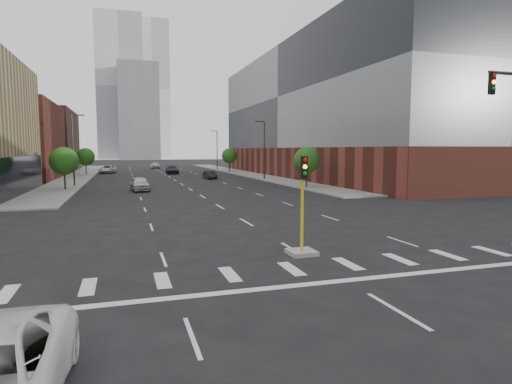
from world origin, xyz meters
name	(u,v)px	position (x,y,z in m)	size (l,w,h in m)	color
ground	(446,339)	(0.00, 0.00, 0.00)	(400.00, 400.00, 0.00)	black
sidewalk_left_far	(80,175)	(-15.00, 74.00, 0.07)	(5.00, 92.00, 0.15)	gray
sidewalk_right_far	(241,173)	(15.00, 74.00, 0.07)	(5.00, 92.00, 0.15)	gray
building_left_far_b	(23,141)	(-27.50, 92.00, 6.50)	(20.00, 24.00, 13.00)	brown
building_right_main	(342,114)	(29.50, 60.00, 11.00)	(24.00, 70.00, 22.00)	brown
tower_left	(120,89)	(-8.00, 220.00, 35.00)	(22.00, 22.00, 70.00)	#B2B7BC
tower_right	(151,91)	(10.00, 260.00, 40.00)	(20.00, 20.00, 80.00)	#B2B7BC
tower_mid	(139,112)	(0.00, 200.00, 22.00)	(18.00, 18.00, 44.00)	slate
median_traffic_signal	(302,233)	(0.00, 8.97, 0.97)	(1.20, 1.20, 4.40)	#999993
streetlight_right_a	(264,148)	(13.41, 55.00, 5.01)	(1.60, 0.22, 9.07)	#2D2D30
streetlight_right_b	(217,148)	(13.41, 90.00, 5.01)	(1.60, 0.22, 9.07)	#2D2D30
streetlight_left	(74,147)	(-13.41, 50.00, 5.01)	(1.60, 0.22, 9.07)	#2D2D30
tree_left_near	(64,161)	(-14.00, 45.00, 3.39)	(3.20, 3.20, 4.85)	#382619
tree_left_far	(86,157)	(-14.00, 75.00, 3.39)	(3.20, 3.20, 4.85)	#382619
tree_right_near	(307,160)	(14.00, 40.00, 3.39)	(3.20, 3.20, 4.85)	#382619
tree_right_far	(229,156)	(14.00, 80.00, 3.39)	(3.20, 3.20, 4.85)	#382619
car_near_left	(140,184)	(-5.78, 41.97, 0.81)	(1.91, 4.75, 1.62)	silver
car_mid_right	(210,175)	(5.68, 59.11, 0.66)	(1.40, 4.01, 1.32)	black
car_far_left	(108,169)	(-10.50, 81.69, 0.79)	(2.61, 5.67, 1.57)	#B9B9B9
car_deep_right	(172,170)	(1.50, 75.81, 0.80)	(2.24, 5.51, 1.60)	black
car_distant	(155,165)	(0.03, 100.50, 0.79)	(1.86, 4.62, 1.57)	#B8B7BC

